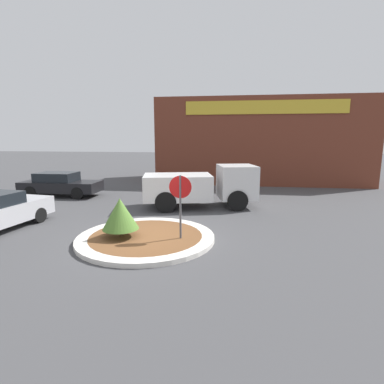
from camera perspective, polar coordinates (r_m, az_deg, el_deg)
The scene contains 7 objects.
ground_plane at distance 10.40m, azimuth -8.70°, elevation -8.96°, with size 120.00×120.00×0.00m, color #474749.
traffic_island at distance 10.38m, azimuth -8.71°, elevation -8.57°, with size 4.63×4.63×0.15m.
stop_sign at distance 9.62m, azimuth -2.23°, elevation -0.82°, with size 0.73×0.07×2.24m.
island_shrub at distance 10.16m, azimuth -13.51°, elevation -4.04°, with size 1.20×1.20×1.31m.
utility_truck at distance 14.74m, azimuth 1.89°, elevation 1.25°, with size 5.74×3.20×2.07m.
storefront_building at distance 24.45m, azimuth 12.80°, elevation 9.40°, with size 15.43×6.07×6.25m.
parked_sedan_black at distance 19.23m, azimuth -23.82°, elevation 1.39°, with size 4.57×1.85×1.41m.
Camera 1 is at (2.89, -9.39, 3.42)m, focal length 28.00 mm.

